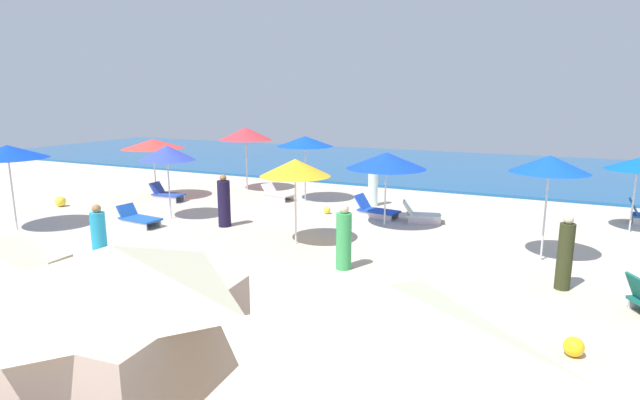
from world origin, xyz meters
name	(u,v)px	position (x,y,z in m)	size (l,w,h in m)	color
ground_plane	(156,321)	(0.00, 0.00, 0.00)	(60.00, 60.00, 0.00)	beige
ocean	(430,166)	(0.00, 22.41, 0.06)	(60.00, 15.18, 0.12)	#1A548D
cabana_3	(120,363)	(2.52, -3.12, 1.37)	(2.34, 2.43, 2.65)	#CEAD99
umbrella_0	(246,134)	(-5.69, 11.80, 2.47)	(2.29, 2.29, 2.74)	silver
umbrella_1	(638,164)	(8.73, 10.91, 2.09)	(1.83, 1.83, 2.28)	silver
umbrella_2	(386,161)	(1.73, 8.38, 2.11)	(2.50, 2.50, 2.37)	silver
lounge_chair_2_0	(421,215)	(2.65, 9.39, 0.25)	(1.41, 0.91, 0.70)	silver
lounge_chair_2_1	(375,210)	(1.04, 9.49, 0.24)	(1.60, 0.86, 0.72)	silver
umbrella_3	(550,164)	(6.36, 6.83, 2.45)	(1.89, 1.89, 2.67)	silver
umbrella_4	(153,144)	(-8.03, 8.71, 2.20)	(2.43, 2.43, 2.40)	silver
lounge_chair_4_0	(167,194)	(-7.26, 8.46, 0.28)	(1.34, 0.70, 0.73)	silver
umbrella_5	(167,153)	(-5.17, 6.31, 2.23)	(1.84, 1.84, 2.48)	silver
lounge_chair_5_0	(138,218)	(-5.41, 5.08, 0.25)	(1.48, 0.80, 0.65)	silver
umbrella_6	(7,152)	(-8.53, 3.15, 2.42)	(2.28, 2.28, 2.63)	silver
umbrella_8	(295,168)	(0.07, 5.47, 2.16)	(1.95, 1.95, 2.40)	silver
umbrella_9	(305,141)	(-2.32, 10.80, 2.35)	(2.19, 2.19, 2.55)	silver
lounge_chair_9_0	(277,194)	(-3.42, 10.51, 0.24)	(1.40, 0.87, 0.62)	silver
beachgoer_0	(565,254)	(6.83, 4.92, 0.78)	(0.41, 0.41, 1.66)	#2F3319
beachgoer_1	(224,203)	(-2.89, 6.22, 0.77)	(0.50, 0.50, 1.68)	black
beachgoer_2	(373,185)	(0.38, 11.10, 0.81)	(0.50, 0.50, 1.72)	white
beachgoer_3	(99,238)	(-3.42, 1.82, 0.71)	(0.40, 0.40, 1.53)	#219AC9
beachgoer_4	(344,239)	(2.07, 4.12, 0.73)	(0.45, 0.45, 1.59)	green
beach_ball_0	(574,347)	(6.99, 1.84, 0.16)	(0.32, 0.32, 0.32)	yellow
beach_ball_1	(61,202)	(-10.18, 6.00, 0.19)	(0.39, 0.39, 0.39)	yellow
beach_ball_2	(327,210)	(-0.64, 9.17, 0.12)	(0.25, 0.25, 0.25)	yellow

